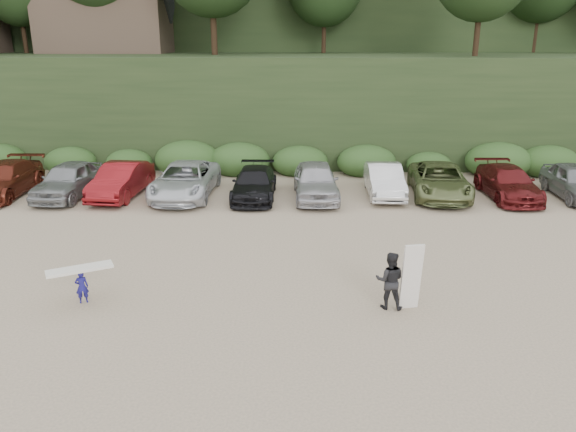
{
  "coord_description": "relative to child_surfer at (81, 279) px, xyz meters",
  "views": [
    {
      "loc": [
        0.87,
        -14.98,
        7.1
      ],
      "look_at": [
        0.39,
        3.0,
        1.3
      ],
      "focal_mm": 35.0,
      "sensor_mm": 36.0,
      "label": 1
    }
  ],
  "objects": [
    {
      "name": "ground",
      "position": [
        5.22,
        0.99,
        -0.71
      ],
      "size": [
        120.0,
        120.0,
        0.0
      ],
      "primitive_type": "plane",
      "color": "tan",
      "rests_on": "ground"
    },
    {
      "name": "parked_cars",
      "position": [
        1.88,
        10.94,
        0.05
      ],
      "size": [
        39.54,
        5.94,
        1.64
      ],
      "color": "silver",
      "rests_on": "ground"
    },
    {
      "name": "child_surfer",
      "position": [
        0.0,
        0.0,
        0.0
      ],
      "size": [
        1.77,
        1.26,
        1.05
      ],
      "color": "navy",
      "rests_on": "ground"
    },
    {
      "name": "adult_surfer",
      "position": [
        8.51,
        -0.08,
        0.11
      ],
      "size": [
        1.27,
        0.73,
        1.9
      ],
      "color": "black",
      "rests_on": "ground"
    }
  ]
}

